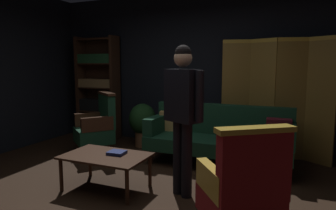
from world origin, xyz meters
TOP-DOWN VIEW (x-y plane):
  - ground_plane at (0.00, 0.00)m, footprint 10.00×10.00m
  - back_wall at (0.00, 2.45)m, footprint 7.20×0.10m
  - folding_screen at (1.28, 2.14)m, footprint 1.71×0.35m
  - bookshelf at (-2.15, 2.19)m, footprint 0.90×0.32m
  - velvet_couch at (0.55, 1.45)m, footprint 2.12×0.78m
  - coffee_table at (-0.47, 0.01)m, footprint 1.00×0.64m
  - armchair_gilt_accent at (1.23, -0.54)m, footprint 0.81×0.81m
  - armchair_wing_left at (-1.40, 1.12)m, footprint 0.81×0.81m
  - standing_figure at (0.43, 0.21)m, footprint 0.54×0.36m
  - potted_plant at (-0.98, 1.90)m, footprint 0.50×0.50m
  - book_navy_cloth at (-0.37, 0.09)m, footprint 0.21×0.19m

SIDE VIEW (x-z plane):
  - ground_plane at x=0.00m, z-range 0.00..0.00m
  - coffee_table at x=-0.47m, z-range 0.16..0.58m
  - book_navy_cloth at x=-0.37m, z-range 0.42..0.46m
  - velvet_couch at x=0.55m, z-range 0.01..0.89m
  - potted_plant at x=-0.98m, z-range 0.06..0.85m
  - armchair_gilt_accent at x=1.23m, z-range -0.03..1.01m
  - armchair_wing_left at x=-1.40m, z-range -0.03..1.01m
  - folding_screen at x=1.28m, z-range 0.04..1.94m
  - standing_figure at x=0.43m, z-range 0.17..1.88m
  - bookshelf at x=-2.15m, z-range 0.03..2.08m
  - back_wall at x=0.00m, z-range 0.00..2.80m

